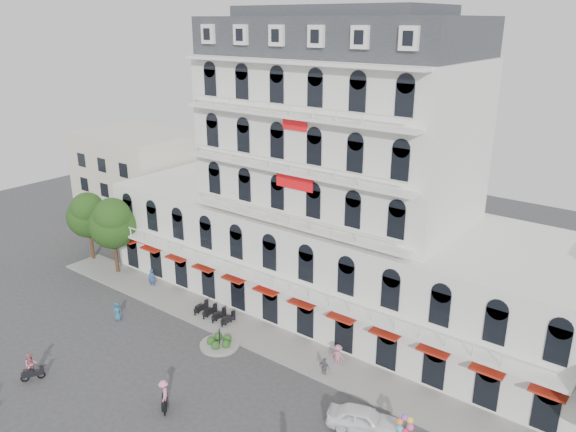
{
  "coord_description": "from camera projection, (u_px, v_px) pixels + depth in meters",
  "views": [
    {
      "loc": [
        25.14,
        -21.55,
        24.74
      ],
      "look_at": [
        0.82,
        10.0,
        10.77
      ],
      "focal_mm": 35.0,
      "sensor_mm": 36.0,
      "label": 1
    }
  ],
  "objects": [
    {
      "name": "ground",
      "position": [
        190.0,
        398.0,
        38.77
      ],
      "size": [
        120.0,
        120.0,
        0.0
      ],
      "primitive_type": "plane",
      "color": "#38383A",
      "rests_on": "ground"
    },
    {
      "name": "sidewalk",
      "position": [
        272.0,
        341.0,
        45.47
      ],
      "size": [
        53.0,
        4.0,
        0.16
      ],
      "primitive_type": "cube",
      "color": "gray",
      "rests_on": "ground"
    },
    {
      "name": "main_building",
      "position": [
        336.0,
        199.0,
        48.93
      ],
      "size": [
        45.0,
        15.0,
        25.8
      ],
      "color": "silver",
      "rests_on": "ground"
    },
    {
      "name": "flank_building_west",
      "position": [
        139.0,
        181.0,
        69.02
      ],
      "size": [
        14.0,
        10.0,
        12.0
      ],
      "primitive_type": "cube",
      "color": "beige",
      "rests_on": "ground"
    },
    {
      "name": "traffic_island",
      "position": [
        220.0,
        343.0,
        44.9
      ],
      "size": [
        3.2,
        3.2,
        1.6
      ],
      "color": "gray",
      "rests_on": "ground"
    },
    {
      "name": "parked_scooter_row",
      "position": [
        215.0,
        319.0,
        49.01
      ],
      "size": [
        4.4,
        1.8,
        1.1
      ],
      "primitive_type": null,
      "color": "black",
      "rests_on": "ground"
    },
    {
      "name": "tree_west_outer",
      "position": [
        88.0,
        213.0,
        59.41
      ],
      "size": [
        4.5,
        4.48,
        7.76
      ],
      "color": "#382314",
      "rests_on": "ground"
    },
    {
      "name": "tree_west_inner",
      "position": [
        113.0,
        221.0,
        56.04
      ],
      "size": [
        4.76,
        4.76,
        8.25
      ],
      "color": "#382314",
      "rests_on": "ground"
    },
    {
      "name": "parked_car",
      "position": [
        363.0,
        419.0,
        35.59
      ],
      "size": [
        4.97,
        3.35,
        1.57
      ],
      "primitive_type": "imported",
      "rotation": [
        0.0,
        0.0,
        1.93
      ],
      "color": "white",
      "rests_on": "ground"
    },
    {
      "name": "rider_southwest",
      "position": [
        31.0,
        367.0,
        40.38
      ],
      "size": [
        1.07,
        1.52,
        2.21
      ],
      "rotation": [
        0.0,
        0.0,
        1.03
      ],
      "color": "black",
      "rests_on": "ground"
    },
    {
      "name": "rider_center",
      "position": [
        164.0,
        394.0,
        37.27
      ],
      "size": [
        1.34,
        1.27,
        2.26
      ],
      "rotation": [
        0.0,
        0.0,
        5.54
      ],
      "color": "black",
      "rests_on": "ground"
    },
    {
      "name": "pedestrian_left",
      "position": [
        117.0,
        311.0,
        48.69
      ],
      "size": [
        0.95,
        0.87,
        1.64
      ],
      "primitive_type": "imported",
      "rotation": [
        0.0,
        0.0,
        0.57
      ],
      "color": "#2A5E7F",
      "rests_on": "ground"
    },
    {
      "name": "pedestrian_mid",
      "position": [
        325.0,
        367.0,
        40.94
      ],
      "size": [
        0.91,
        0.39,
        1.54
      ],
      "primitive_type": "imported",
      "rotation": [
        0.0,
        0.0,
        3.16
      ],
      "color": "slate",
      "rests_on": "ground"
    },
    {
      "name": "pedestrian_right",
      "position": [
        338.0,
        355.0,
        42.15
      ],
      "size": [
        1.18,
        0.73,
        1.78
      ],
      "primitive_type": "imported",
      "rotation": [
        0.0,
        0.0,
        3.2
      ],
      "color": "#C66989",
      "rests_on": "ground"
    },
    {
      "name": "pedestrian_far",
      "position": [
        152.0,
        279.0,
        54.49
      ],
      "size": [
        0.83,
        0.71,
        1.93
      ],
      "primitive_type": "imported",
      "rotation": [
        0.0,
        0.0,
        0.42
      ],
      "color": "navy",
      "rests_on": "ground"
    }
  ]
}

